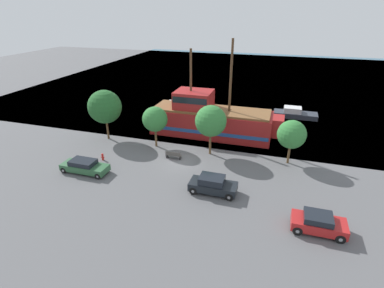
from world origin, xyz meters
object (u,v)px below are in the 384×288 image
Objects in this scene: pirate_ship at (210,119)px; parked_car_curb_rear at (84,166)px; parked_car_curb_front at (318,223)px; fire_hydrant at (103,157)px; bench_promenade_east at (173,155)px; moored_boat_outer at (295,113)px; parked_car_curb_mid at (213,185)px; moored_boat_dockside at (188,104)px.

pirate_ship is 16.18m from parked_car_curb_rear.
fire_hydrant is (-21.18, 5.16, -0.32)m from parked_car_curb_front.
parked_car_curb_front is 21.56m from parked_car_curb_rear.
parked_car_curb_rear is 2.81× the size of bench_promenade_east.
parked_car_curb_front is at bearing -6.35° from parked_car_curb_rear.
bench_promenade_east is (-14.06, 7.67, -0.30)m from parked_car_curb_front.
moored_boat_outer is 23.98m from parked_car_curb_mid.
pirate_ship is 2.22× the size of moored_boat_dockside.
moored_boat_outer is 1.50× the size of parked_car_curb_mid.
moored_boat_dockside is at bearing 81.54° from parked_car_curb_rear.
parked_car_curb_rear is (-9.42, -13.08, -1.42)m from pirate_ship.
moored_boat_outer is 30.56m from parked_car_curb_rear.
bench_promenade_east reaches higher than fire_hydrant.
parked_car_curb_rear is at bearing 173.65° from parked_car_curb_front.
parked_car_curb_rear is at bearing -130.54° from moored_boat_outer.
parked_car_curb_front is at bearing -54.35° from moored_boat_dockside.
fire_hydrant is at bearing -131.65° from pirate_ship.
pirate_ship is 13.36m from parked_car_curb_mid.
fire_hydrant is at bearing -160.64° from bench_promenade_east.
parked_car_curb_mid reaches higher than fire_hydrant.
bench_promenade_east is at bearing -124.84° from moored_boat_outer.
parked_car_curb_mid is 5.43× the size of fire_hydrant.
parked_car_curb_front is (1.57, -25.61, 0.18)m from moored_boat_outer.
parked_car_curb_mid is at bearing -67.01° from moored_boat_dockside.
moored_boat_outer is 21.86m from bench_promenade_east.
pirate_ship is at bearing 54.25° from parked_car_curb_rear.
parked_car_curb_front is 0.92× the size of parked_car_curb_mid.
bench_promenade_east is (-5.56, 5.02, -0.34)m from parked_car_curb_mid.
parked_car_curb_rear is at bearing -125.75° from pirate_ship.
moored_boat_dockside is 24.45m from parked_car_curb_mid.
moored_boat_outer is 28.33m from fire_hydrant.
pirate_ship is 21.38× the size of fire_hydrant.
moored_boat_outer is 25.66m from parked_car_curb_front.
moored_boat_outer is (10.45, 10.14, -1.53)m from pirate_ship.
moored_boat_dockside is at bearing 102.84° from bench_promenade_east.
bench_promenade_east is at bearing -104.69° from pirate_ship.
moored_boat_dockside is 1.77× the size of parked_car_curb_mid.
parked_car_curb_front is at bearing -86.50° from moored_boat_outer.
parked_car_curb_rear is at bearing -95.14° from fire_hydrant.
pirate_ship is at bearing 48.35° from fire_hydrant.
fire_hydrant is at bearing 166.31° from parked_car_curb_front.
fire_hydrant is 7.55m from bench_promenade_east.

